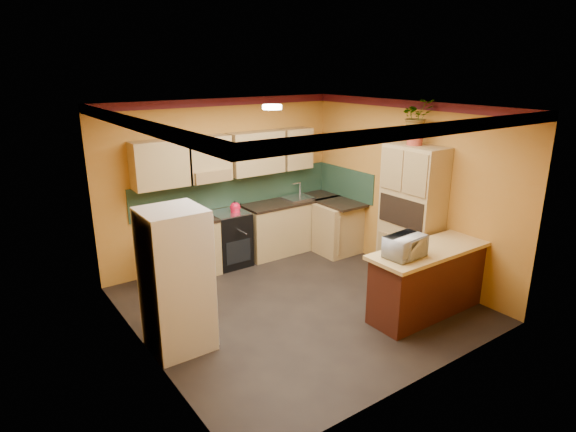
# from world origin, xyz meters

# --- Properties ---
(room_shell) EXTENTS (4.24, 4.24, 2.72)m
(room_shell) POSITION_xyz_m (0.02, 0.28, 2.09)
(room_shell) COLOR black
(room_shell) RESTS_ON ground
(base_cabinets_back) EXTENTS (3.65, 0.60, 0.88)m
(base_cabinets_back) POSITION_xyz_m (0.55, 1.80, 0.44)
(base_cabinets_back) COLOR tan
(base_cabinets_back) RESTS_ON ground
(countertop_back) EXTENTS (3.65, 0.62, 0.04)m
(countertop_back) POSITION_xyz_m (0.55, 1.80, 0.90)
(countertop_back) COLOR black
(countertop_back) RESTS_ON base_cabinets_back
(stove) EXTENTS (0.58, 0.58, 0.91)m
(stove) POSITION_xyz_m (-0.08, 1.80, 0.46)
(stove) COLOR black
(stove) RESTS_ON ground
(kettle) EXTENTS (0.19, 0.19, 0.18)m
(kettle) POSITION_xyz_m (0.02, 1.75, 1.00)
(kettle) COLOR red
(kettle) RESTS_ON stove
(sink) EXTENTS (0.48, 0.40, 0.03)m
(sink) POSITION_xyz_m (1.32, 1.80, 0.94)
(sink) COLOR silver
(sink) RESTS_ON countertop_back
(base_cabinets_right) EXTENTS (0.60, 0.80, 0.88)m
(base_cabinets_right) POSITION_xyz_m (1.80, 1.18, 0.44)
(base_cabinets_right) COLOR tan
(base_cabinets_right) RESTS_ON ground
(countertop_right) EXTENTS (0.62, 0.80, 0.04)m
(countertop_right) POSITION_xyz_m (1.80, 1.18, 0.90)
(countertop_right) COLOR black
(countertop_right) RESTS_ON base_cabinets_right
(fridge) EXTENTS (0.68, 0.66, 1.70)m
(fridge) POSITION_xyz_m (-1.75, -0.03, 0.85)
(fridge) COLOR silver
(fridge) RESTS_ON ground
(pantry) EXTENTS (0.48, 0.90, 2.10)m
(pantry) POSITION_xyz_m (1.85, -0.34, 1.05)
(pantry) COLOR tan
(pantry) RESTS_ON ground
(fern_pot) EXTENTS (0.22, 0.22, 0.16)m
(fern_pot) POSITION_xyz_m (1.85, -0.29, 2.18)
(fern_pot) COLOR #9A3725
(fern_pot) RESTS_ON pantry
(fern) EXTENTS (0.56, 0.53, 0.49)m
(fern) POSITION_xyz_m (1.85, -0.29, 2.50)
(fern) COLOR tan
(fern) RESTS_ON fern_pot
(breakfast_bar) EXTENTS (1.80, 0.55, 0.88)m
(breakfast_bar) POSITION_xyz_m (1.32, -1.18, 0.44)
(breakfast_bar) COLOR #461810
(breakfast_bar) RESTS_ON ground
(bar_top) EXTENTS (1.90, 0.65, 0.05)m
(bar_top) POSITION_xyz_m (1.32, -1.18, 0.91)
(bar_top) COLOR tan
(bar_top) RESTS_ON breakfast_bar
(microwave) EXTENTS (0.52, 0.37, 0.27)m
(microwave) POSITION_xyz_m (0.76, -1.18, 1.07)
(microwave) COLOR silver
(microwave) RESTS_ON bar_top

